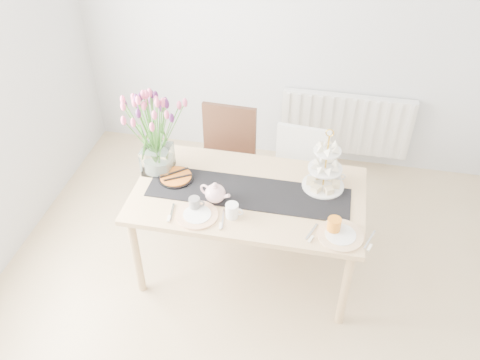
% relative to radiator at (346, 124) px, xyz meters
% --- Properties ---
extents(room_shell, '(4.50, 4.50, 4.50)m').
position_rel_radiator_xyz_m(room_shell, '(-0.50, -2.19, 0.85)').
color(room_shell, tan).
rests_on(room_shell, ground).
extents(radiator, '(1.20, 0.08, 0.60)m').
position_rel_radiator_xyz_m(radiator, '(0.00, 0.00, 0.00)').
color(radiator, white).
rests_on(radiator, room_shell).
extents(dining_table, '(1.60, 0.90, 0.75)m').
position_rel_radiator_xyz_m(dining_table, '(-0.65, -1.49, 0.22)').
color(dining_table, tan).
rests_on(dining_table, ground).
extents(chair_brown, '(0.47, 0.47, 0.92)m').
position_rel_radiator_xyz_m(chair_brown, '(-0.97, -0.77, 0.09)').
color(chair_brown, '#341E13').
rests_on(chair_brown, ground).
extents(chair_white, '(0.46, 0.46, 0.86)m').
position_rel_radiator_xyz_m(chair_white, '(-0.35, -0.87, 0.05)').
color(chair_white, white).
rests_on(chair_white, ground).
extents(table_runner, '(1.40, 0.35, 0.01)m').
position_rel_radiator_xyz_m(table_runner, '(-0.65, -1.49, 0.30)').
color(table_runner, black).
rests_on(table_runner, dining_table).
extents(tulip_vase, '(0.72, 0.72, 0.62)m').
position_rel_radiator_xyz_m(tulip_vase, '(-1.34, -1.37, 0.70)').
color(tulip_vase, silver).
rests_on(tulip_vase, dining_table).
extents(cake_stand, '(0.29, 0.29, 0.43)m').
position_rel_radiator_xyz_m(cake_stand, '(-0.15, -1.32, 0.42)').
color(cake_stand, gold).
rests_on(cake_stand, dining_table).
extents(teapot, '(0.27, 0.25, 0.15)m').
position_rel_radiator_xyz_m(teapot, '(-0.85, -1.62, 0.37)').
color(teapot, white).
rests_on(teapot, dining_table).
extents(cream_jug, '(0.08, 0.08, 0.08)m').
position_rel_radiator_xyz_m(cream_jug, '(-0.07, -1.24, 0.34)').
color(cream_jug, silver).
rests_on(cream_jug, dining_table).
extents(tart_tin, '(0.25, 0.25, 0.03)m').
position_rel_radiator_xyz_m(tart_tin, '(-1.18, -1.45, 0.31)').
color(tart_tin, black).
rests_on(tart_tin, dining_table).
extents(mug_grey, '(0.09, 0.09, 0.09)m').
position_rel_radiator_xyz_m(mug_grey, '(-0.97, -1.72, 0.34)').
color(mug_grey, slate).
rests_on(mug_grey, dining_table).
extents(mug_white, '(0.09, 0.09, 0.10)m').
position_rel_radiator_xyz_m(mug_white, '(-0.71, -1.74, 0.35)').
color(mug_white, white).
rests_on(mug_white, dining_table).
extents(mug_orange, '(0.12, 0.12, 0.10)m').
position_rel_radiator_xyz_m(mug_orange, '(-0.05, -1.75, 0.35)').
color(mug_orange, orange).
rests_on(mug_orange, dining_table).
extents(plate_left, '(0.31, 0.31, 0.01)m').
position_rel_radiator_xyz_m(plate_left, '(-0.93, -1.79, 0.31)').
color(plate_left, silver).
rests_on(plate_left, dining_table).
extents(plate_right, '(0.37, 0.37, 0.02)m').
position_rel_radiator_xyz_m(plate_right, '(-0.00, -1.79, 0.31)').
color(plate_right, white).
rests_on(plate_right, dining_table).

